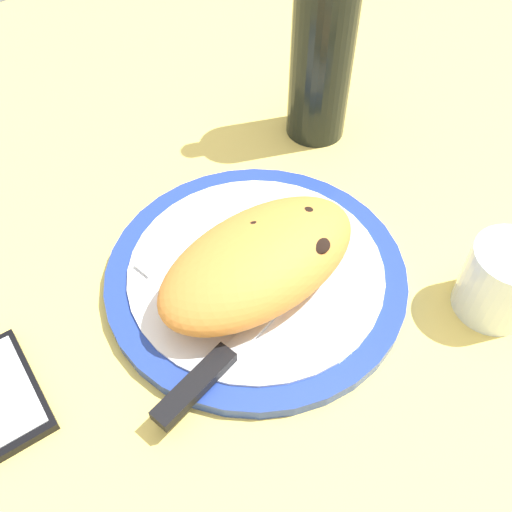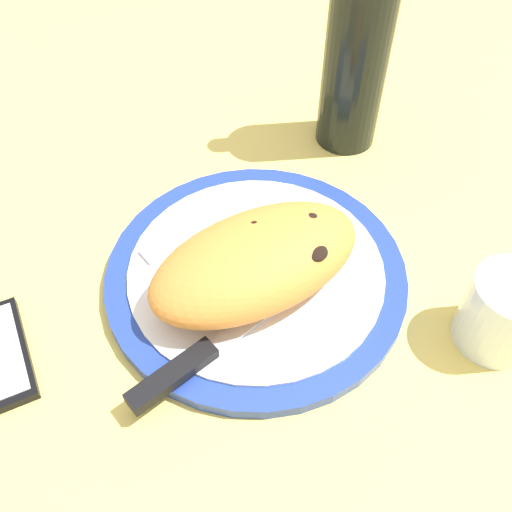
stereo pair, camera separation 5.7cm
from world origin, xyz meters
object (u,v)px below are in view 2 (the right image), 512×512
object	(u,v)px
knife	(202,354)
wine_bottle	(357,51)
fork	(192,231)
water_glass	(502,316)
plate	(256,274)
calzone	(256,261)

from	to	relation	value
knife	wine_bottle	xyz separation A→B (cm)	(-29.77, -23.28, 10.14)
fork	water_glass	size ratio (longest dim) A/B	1.89
plate	wine_bottle	world-z (taller)	wine_bottle
wine_bottle	water_glass	bearing A→B (deg)	84.25
calzone	water_glass	size ratio (longest dim) A/B	2.83
calzone	plate	bearing A→B (deg)	-115.15
calzone	fork	bearing A→B (deg)	-70.54
calzone	water_glass	distance (cm)	23.55
calzone	water_glass	world-z (taller)	calzone
calzone	knife	distance (cm)	10.26
plate	wine_bottle	xyz separation A→B (cm)	(-20.83, -16.10, 11.54)
water_glass	wine_bottle	world-z (taller)	wine_bottle
water_glass	wine_bottle	distance (cm)	33.80
knife	plate	bearing A→B (deg)	-141.21
knife	wine_bottle	bearing A→B (deg)	-141.97
fork	plate	bearing A→B (deg)	118.12
calzone	wine_bottle	size ratio (longest dim) A/B	0.75
plate	water_glass	xyz separation A→B (cm)	(-17.56, 16.35, 2.64)
fork	knife	size ratio (longest dim) A/B	0.68
wine_bottle	fork	bearing A→B (deg)	18.74
water_glass	wine_bottle	xyz separation A→B (cm)	(-3.27, -32.45, 8.90)
calzone	fork	distance (cm)	10.40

